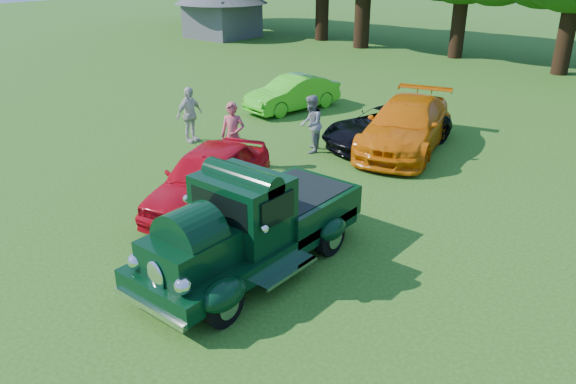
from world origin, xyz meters
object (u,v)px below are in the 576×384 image
Objects in this scene: spectator_pink at (233,136)px; back_car_lime at (293,93)px; spectator_white at (190,115)px; gazebo at (221,1)px; back_car_black at (386,127)px; hero_pickup at (252,227)px; spectator_grey at (311,124)px; back_car_orange at (406,125)px; red_convertible at (209,178)px.

back_car_lime is at bearing 83.87° from spectator_pink.
spectator_white reaches higher than back_car_lime.
back_car_lime is at bearing -36.99° from gazebo.
back_car_black is 24.92m from gazebo.
hero_pickup is 5.53m from spectator_pink.
back_car_lime is 2.21× the size of spectator_grey.
back_car_orange is at bearing 103.57° from spectator_grey.
back_car_lime is 0.61× the size of gazebo.
back_car_orange is (1.63, 6.79, 0.02)m from red_convertible.
back_car_black is at bearing -56.91° from spectator_white.
spectator_grey is 3.99m from spectator_white.
red_convertible is 2.66m from spectator_pink.
back_car_lime is 6.50m from spectator_pink.
back_car_black is at bearing 101.98° from hero_pickup.
red_convertible is at bearing -88.07° from spectator_pink.
hero_pickup is at bearing -43.71° from gazebo.
spectator_pink is 25.80m from gazebo.
hero_pickup is at bearing -96.74° from back_car_orange.
hero_pickup is 2.89× the size of spectator_grey.
gazebo is (-15.89, 11.97, 1.76)m from back_car_lime.
gazebo is at bearing 115.13° from red_convertible.
spectator_grey is at bearing -110.59° from back_car_black.
spectator_pink is (2.61, -5.95, 0.31)m from back_car_lime.
red_convertible reaches higher than back_car_lime.
back_car_lime is 5.81m from back_car_orange.
gazebo is (-20.89, 13.48, 1.80)m from back_car_black.
hero_pickup reaches higher than back_car_orange.
back_car_black is at bearing 62.12° from red_convertible.
hero_pickup reaches higher than spectator_grey.
spectator_white is (-5.11, -3.64, 0.29)m from back_car_black.
hero_pickup is 2.84× the size of spectator_white.
spectator_white is at bearing -161.33° from back_car_orange.
spectator_grey is 0.99× the size of spectator_white.
spectator_pink is (-4.12, 3.70, 0.09)m from hero_pickup.
hero_pickup is 1.30× the size of back_car_lime.
back_car_black is 2.27× the size of spectator_pink.
hero_pickup is 0.97× the size of back_car_orange.
back_car_orange reaches higher than red_convertible.
spectator_grey is (-3.22, 6.18, 0.02)m from hero_pickup.
red_convertible reaches higher than back_car_black.
gazebo reaches higher than red_convertible.
hero_pickup reaches higher than spectator_pink.
gazebo reaches higher than spectator_grey.
back_car_lime is at bearing 96.54° from red_convertible.
spectator_grey is at bearing -150.43° from back_car_orange.
hero_pickup is 2.68× the size of spectator_pink.
back_car_black is 6.29m from spectator_white.
red_convertible is at bearing -53.21° from back_car_lime.
spectator_white reaches higher than spectator_grey.
spectator_pink is (-2.39, -4.45, 0.35)m from back_car_black.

